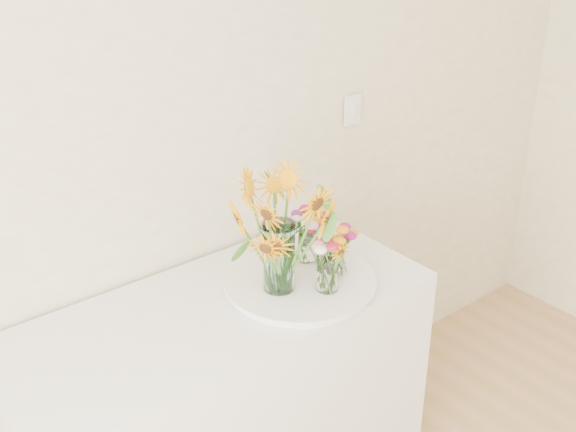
{
  "coord_description": "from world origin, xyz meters",
  "views": [
    {
      "loc": [
        -1.18,
        0.29,
        2.18
      ],
      "look_at": [
        0.1,
        1.89,
        1.16
      ],
      "focal_mm": 45.0,
      "sensor_mm": 36.0,
      "label": 1
    }
  ],
  "objects_px": {
    "small_vase_b": "(334,259)",
    "small_vase_c": "(307,247)",
    "tray": "(300,283)",
    "small_vase_a": "(328,274)",
    "counter": "(224,416)",
    "mason_jar": "(279,257)"
  },
  "relations": [
    {
      "from": "small_vase_b",
      "to": "small_vase_c",
      "type": "relative_size",
      "value": 1.03
    },
    {
      "from": "counter",
      "to": "small_vase_c",
      "type": "xyz_separation_m",
      "value": [
        0.38,
        0.01,
        0.53
      ]
    },
    {
      "from": "mason_jar",
      "to": "small_vase_a",
      "type": "distance_m",
      "value": 0.17
    },
    {
      "from": "small_vase_c",
      "to": "small_vase_a",
      "type": "bearing_deg",
      "value": -111.53
    },
    {
      "from": "mason_jar",
      "to": "small_vase_a",
      "type": "relative_size",
      "value": 1.93
    },
    {
      "from": "counter",
      "to": "small_vase_a",
      "type": "bearing_deg",
      "value": -29.71
    },
    {
      "from": "counter",
      "to": "mason_jar",
      "type": "xyz_separation_m",
      "value": [
        0.19,
        -0.07,
        0.59
      ]
    },
    {
      "from": "mason_jar",
      "to": "small_vase_b",
      "type": "height_order",
      "value": "mason_jar"
    },
    {
      "from": "small_vase_a",
      "to": "small_vase_c",
      "type": "relative_size",
      "value": 1.12
    },
    {
      "from": "counter",
      "to": "small_vase_c",
      "type": "distance_m",
      "value": 0.65
    },
    {
      "from": "mason_jar",
      "to": "small_vase_b",
      "type": "xyz_separation_m",
      "value": [
        0.2,
        -0.04,
        -0.06
      ]
    },
    {
      "from": "counter",
      "to": "small_vase_a",
      "type": "distance_m",
      "value": 0.64
    },
    {
      "from": "small_vase_a",
      "to": "small_vase_b",
      "type": "height_order",
      "value": "small_vase_a"
    },
    {
      "from": "small_vase_a",
      "to": "mason_jar",
      "type": "bearing_deg",
      "value": 138.72
    },
    {
      "from": "counter",
      "to": "small_vase_b",
      "type": "bearing_deg",
      "value": -15.74
    },
    {
      "from": "small_vase_a",
      "to": "small_vase_c",
      "type": "height_order",
      "value": "small_vase_a"
    },
    {
      "from": "small_vase_b",
      "to": "small_vase_c",
      "type": "distance_m",
      "value": 0.12
    },
    {
      "from": "counter",
      "to": "tray",
      "type": "xyz_separation_m",
      "value": [
        0.28,
        -0.07,
        0.46
      ]
    },
    {
      "from": "tray",
      "to": "small_vase_a",
      "type": "height_order",
      "value": "small_vase_a"
    },
    {
      "from": "mason_jar",
      "to": "small_vase_b",
      "type": "bearing_deg",
      "value": -10.84
    },
    {
      "from": "small_vase_c",
      "to": "counter",
      "type": "bearing_deg",
      "value": -178.09
    },
    {
      "from": "small_vase_b",
      "to": "mason_jar",
      "type": "bearing_deg",
      "value": 169.16
    }
  ]
}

